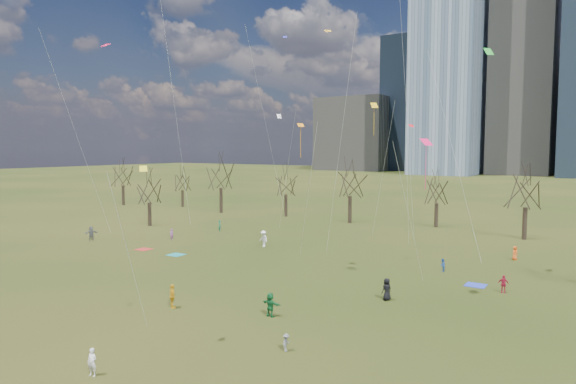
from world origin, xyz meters
The scene contains 19 objects.
ground centered at (0.00, 0.00, 0.00)m, with size 500.00×500.00×0.00m, color black.
downtown_skyline centered at (-2.43, 210.64, 39.01)m, with size 212.50×78.00×118.00m.
bare_tree_row centered at (-0.09, 37.22, 6.12)m, with size 113.04×29.80×9.50m.
blanket_teal centered at (-12.30, 9.47, 0.01)m, with size 1.60×1.50×0.03m, color teal.
blanket_navy centered at (16.88, 14.00, 0.01)m, with size 1.60×1.50×0.03m, color #2639B4.
blanket_crimson centered at (-17.38, 9.64, 0.01)m, with size 1.60×1.50×0.03m, color #B02923.
person_1 centered at (4.87, -13.43, 0.69)m, with size 0.51×0.33×1.39m, color white.
person_3 centered at (11.22, -5.71, 0.49)m, with size 0.64×0.37×0.99m, color slate.
person_4 centered at (0.42, -3.61, 0.85)m, with size 0.99×0.41×1.70m, color gold.
person_5 centered at (7.18, -1.38, 0.80)m, with size 1.49×0.48×1.61m, color #176931.
person_6 centered at (12.31, 6.24, 0.82)m, with size 0.80×0.52×1.63m, color black.
person_7 centered at (-19.00, 15.44, 0.70)m, with size 0.51×0.34×1.40m, color #904B96.
person_8 centered at (13.28, 17.13, 0.60)m, with size 0.58×0.45×1.19m, color blue.
person_9 centered at (-7.18, 18.07, 0.92)m, with size 1.18×0.68×1.83m, color white.
person_10 centered at (19.16, 12.92, 0.70)m, with size 0.82×0.34×1.39m, color #B11937.
person_11 centered at (-27.00, 10.03, 0.88)m, with size 1.62×0.52×1.75m, color #5B5B5F.
person_12 centered at (17.96, 25.94, 0.71)m, with size 0.69×0.45×1.42m, color #F25C1A.
person_13 centered at (-18.26, 23.57, 0.75)m, with size 0.55×0.36×1.50m, color #166648.
kites_airborne centered at (7.25, 15.35, 15.19)m, with size 55.69×46.58×34.05m.
Camera 1 is at (26.08, -28.71, 11.17)m, focal length 32.00 mm.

